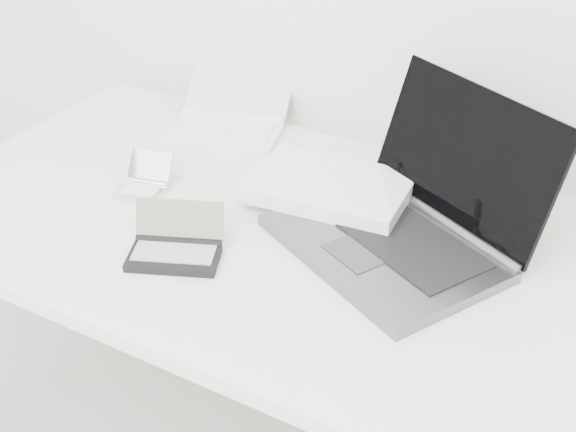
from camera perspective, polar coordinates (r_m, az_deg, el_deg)
The scene contains 5 objects.
desk at distance 1.53m, azimuth 1.73°, elevation -2.99°, with size 1.60×0.80×0.73m.
laptop_large at distance 1.52m, azimuth 6.49°, elevation 0.57°, with size 0.61×0.51×0.27m.
netbook_open_white at distance 1.89m, azimuth -4.28°, elevation 6.66°, with size 0.34×0.38×0.10m.
pda_silver at distance 1.66m, azimuth -10.25°, elevation 2.15°, with size 0.11×0.13×0.07m.
palmtop_charcoal at distance 1.45m, azimuth -8.00°, elevation -2.27°, with size 0.20×0.17×0.09m.
Camera 1 is at (0.59, 0.45, 1.56)m, focal length 50.00 mm.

